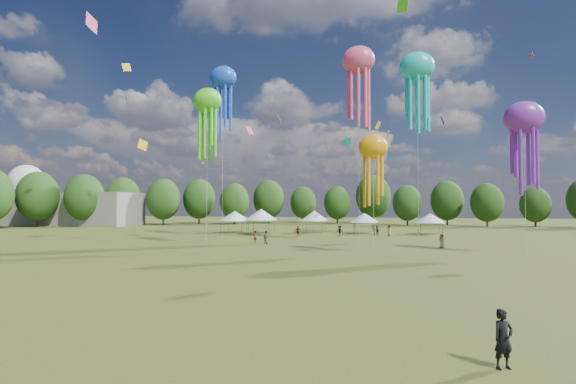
# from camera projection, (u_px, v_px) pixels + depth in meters

# --- Properties ---
(ground) EXTENTS (300.00, 300.00, 0.00)m
(ground) POSITION_uv_depth(u_px,v_px,m) (252.00, 320.00, 17.62)
(ground) COLOR #384416
(ground) RESTS_ON ground
(observer_main) EXTENTS (0.77, 0.67, 1.78)m
(observer_main) POSITION_uv_depth(u_px,v_px,m) (503.00, 339.00, 12.42)
(observer_main) COLOR black
(observer_main) RESTS_ON ground
(spectator_near) EXTENTS (1.02, 0.96, 1.67)m
(spectator_near) POSITION_uv_depth(u_px,v_px,m) (266.00, 237.00, 52.23)
(spectator_near) COLOR gray
(spectator_near) RESTS_ON ground
(spectators_far) EXTENTS (23.76, 21.15, 1.80)m
(spectators_far) POSITION_uv_depth(u_px,v_px,m) (361.00, 232.00, 63.59)
(spectators_far) COLOR gray
(spectators_far) RESTS_ON ground
(festival_tents) EXTENTS (39.34, 9.42, 4.32)m
(festival_tents) POSITION_uv_depth(u_px,v_px,m) (308.00, 216.00, 72.25)
(festival_tents) COLOR #47474C
(festival_tents) RESTS_ON ground
(show_kites) EXTENTS (41.38, 27.27, 29.13)m
(show_kites) POSITION_uv_depth(u_px,v_px,m) (357.00, 95.00, 56.63)
(show_kites) COLOR #57E826
(show_kites) RESTS_ON ground
(small_kites) EXTENTS (75.41, 66.40, 43.50)m
(small_kites) POSITION_uv_depth(u_px,v_px,m) (322.00, 37.00, 59.03)
(small_kites) COLOR #57E826
(small_kites) RESTS_ON ground
(treeline) EXTENTS (201.57, 95.24, 13.43)m
(treeline) POSITION_uv_depth(u_px,v_px,m) (327.00, 197.00, 79.77)
(treeline) COLOR #38281C
(treeline) RESTS_ON ground
(hangar) EXTENTS (40.00, 12.00, 8.00)m
(hangar) POSITION_uv_depth(u_px,v_px,m) (60.00, 209.00, 102.97)
(hangar) COLOR gray
(hangar) RESTS_ON ground
(radome) EXTENTS (9.00, 9.00, 16.00)m
(radome) POSITION_uv_depth(u_px,v_px,m) (27.00, 187.00, 112.32)
(radome) COLOR white
(radome) RESTS_ON ground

